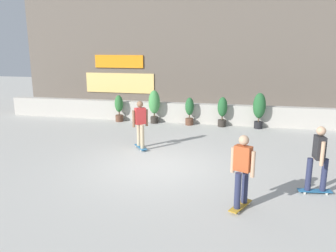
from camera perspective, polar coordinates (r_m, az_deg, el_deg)
The scene contains 11 objects.
ground_plane at distance 10.32m, azimuth -1.79°, elevation -6.80°, with size 48.00×48.00×0.00m, color #B2AFA8.
planter_wall at distance 15.87m, azimuth 3.48°, elevation 2.17°, with size 18.00×0.40×0.90m, color #B2ADA3.
building_backdrop at distance 19.52m, azimuth 5.45°, elevation 12.55°, with size 20.00×2.08×6.50m.
potted_plant_0 at distance 16.21m, azimuth -8.15°, elevation 3.11°, with size 0.39×0.39×1.24m.
potted_plant_1 at distance 15.66m, azimuth -2.30°, elevation 3.65°, with size 0.52×0.52×1.52m.
potted_plant_2 at distance 15.37m, azimuth 3.60°, elevation 2.65°, with size 0.39×0.39×1.24m.
potted_plant_3 at distance 15.21m, azimuth 9.03°, elevation 2.62°, with size 0.42×0.42×1.31m.
potted_plant_4 at distance 15.18m, azimuth 14.94°, elevation 2.94°, with size 0.53×0.53×1.54m.
skater_by_wall_left at distance 7.68m, azimuth 12.27°, elevation -6.94°, with size 0.52×0.81×1.70m.
skater_mid_plaza at distance 11.79m, azimuth -4.63°, elevation 0.56°, with size 0.63×0.76×1.70m.
skater_by_wall_right at distance 9.01m, azimuth 23.73°, elevation -4.72°, with size 0.82×0.56×1.70m.
Camera 1 is at (2.38, -9.37, 3.60)m, focal length 36.65 mm.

